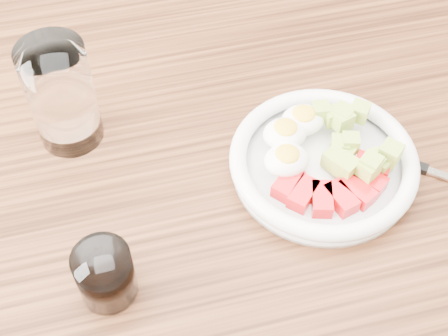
# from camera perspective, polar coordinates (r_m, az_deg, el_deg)

# --- Properties ---
(dining_table) EXTENTS (1.50, 0.90, 0.77)m
(dining_table) POSITION_cam_1_polar(r_m,az_deg,el_deg) (0.84, 0.83, -5.79)
(dining_table) COLOR brown
(dining_table) RESTS_ON ground
(bowl) EXTENTS (0.23, 0.23, 0.06)m
(bowl) POSITION_cam_1_polar(r_m,az_deg,el_deg) (0.77, 9.03, 0.75)
(bowl) COLOR white
(bowl) RESTS_ON dining_table
(fork) EXTENTS (0.16, 0.13, 0.01)m
(fork) POSITION_cam_1_polar(r_m,az_deg,el_deg) (0.81, 16.79, 0.28)
(fork) COLOR black
(fork) RESTS_ON dining_table
(water_glass) EXTENTS (0.08, 0.08, 0.14)m
(water_glass) POSITION_cam_1_polar(r_m,az_deg,el_deg) (0.78, -14.64, 6.45)
(water_glass) COLOR white
(water_glass) RESTS_ON dining_table
(coffee_glass) EXTENTS (0.06, 0.06, 0.07)m
(coffee_glass) POSITION_cam_1_polar(r_m,az_deg,el_deg) (0.67, -10.80, -9.55)
(coffee_glass) COLOR white
(coffee_glass) RESTS_ON dining_table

